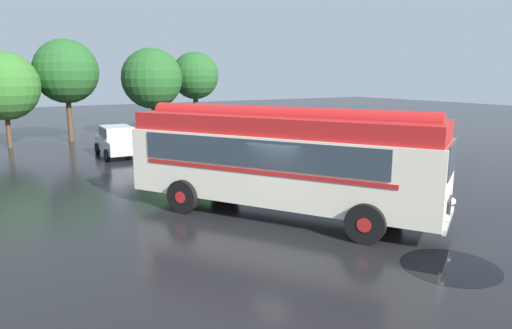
# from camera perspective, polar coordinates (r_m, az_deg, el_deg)

# --- Properties ---
(ground_plane) EXTENTS (120.00, 120.00, 0.00)m
(ground_plane) POSITION_cam_1_polar(r_m,az_deg,el_deg) (14.49, 3.50, -6.77)
(ground_plane) COLOR black
(vintage_bus) EXTENTS (7.32, 9.89, 3.49)m
(vintage_bus) POSITION_cam_1_polar(r_m,az_deg,el_deg) (14.45, 3.12, 0.94)
(vintage_bus) COLOR silver
(vintage_bus) RESTS_ON ground
(car_near_left) EXTENTS (2.06, 4.25, 1.66)m
(car_near_left) POSITION_cam_1_polar(r_m,az_deg,el_deg) (26.49, -16.93, 2.83)
(car_near_left) COLOR #B7BABF
(car_near_left) RESTS_ON ground
(car_mid_left) EXTENTS (2.18, 4.31, 1.66)m
(car_mid_left) POSITION_cam_1_polar(r_m,az_deg,el_deg) (28.17, -11.91, 3.55)
(car_mid_left) COLOR #B7BABF
(car_mid_left) RESTS_ON ground
(tree_left_of_centre) EXTENTS (4.20, 4.18, 5.89)m
(tree_left_of_centre) POSITION_cam_1_polar(r_m,az_deg,el_deg) (32.06, -28.71, 8.61)
(tree_left_of_centre) COLOR #4C3823
(tree_left_of_centre) RESTS_ON ground
(tree_centre) EXTENTS (4.23, 4.23, 6.80)m
(tree_centre) POSITION_cam_1_polar(r_m,az_deg,el_deg) (33.40, -22.53, 10.77)
(tree_centre) COLOR #4C3823
(tree_centre) RESTS_ON ground
(tree_right_of_centre) EXTENTS (4.33, 4.33, 6.36)m
(tree_right_of_centre) POSITION_cam_1_polar(r_m,az_deg,el_deg) (34.17, -13.11, 10.55)
(tree_right_of_centre) COLOR #4C3823
(tree_right_of_centre) RESTS_ON ground
(tree_far_right) EXTENTS (3.63, 3.63, 6.22)m
(tree_far_right) POSITION_cam_1_polar(r_m,az_deg,el_deg) (36.33, -7.58, 10.88)
(tree_far_right) COLOR #4C3823
(tree_far_right) RESTS_ON ground
(puddle_patch) EXTENTS (2.27, 2.27, 0.01)m
(puddle_patch) POSITION_cam_1_polar(r_m,az_deg,el_deg) (11.94, 23.08, -11.66)
(puddle_patch) COLOR black
(puddle_patch) RESTS_ON ground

